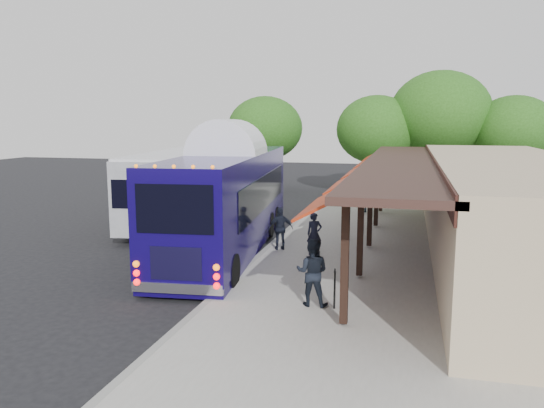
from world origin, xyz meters
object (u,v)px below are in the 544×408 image
Objects in this scene: coach_bus at (228,195)px; ped_d at (364,196)px; city_bus at (190,181)px; sign_board at (335,283)px; ped_a at (314,234)px; ped_b at (312,272)px; ped_c at (280,229)px.

coach_bus reaches higher than ped_d.
city_bus reaches higher than sign_board.
city_bus is 9.70m from ped_a.
ped_c is (-2.21, 5.64, -0.09)m from ped_b.
city_bus is 13.14× the size of sign_board.
city_bus is at bearing 114.91° from ped_a.
coach_bus is 7.87× the size of ped_c.
ped_a is at bearing -79.04° from ped_b.
ped_b reaches higher than ped_c.
ped_b is 1.11× the size of ped_c.
coach_bus reaches higher than sign_board.
coach_bus is 7.06× the size of ped_b.
ped_a is (3.40, -0.45, -1.21)m from coach_bus.
city_bus reaches higher than ped_d.
city_bus is at bearing 120.34° from sign_board.
ped_b is at bearing -61.33° from city_bus.
ped_d is at bearing 84.63° from sign_board.
ped_d is (8.38, 3.26, -0.89)m from city_bus.
ped_b is at bearing 88.25° from ped_c.
sign_board is at bearing 92.85° from ped_c.
coach_bus is at bearing -62.25° from city_bus.
city_bus is 14.57m from sign_board.
coach_bus reaches higher than ped_b.
coach_bus is 0.96× the size of city_bus.
ped_a is 9.48m from ped_d.
ped_c is (6.07, -5.75, -0.96)m from city_bus.
ped_c is at bearing -50.78° from city_bus.
ped_d is (2.31, 9.01, 0.08)m from ped_c.
coach_bus is at bearing -51.51° from ped_b.
ped_c is at bearing 69.65° from ped_d.
ped_b is at bearing 161.25° from sign_board.
ped_b reaches higher than sign_board.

